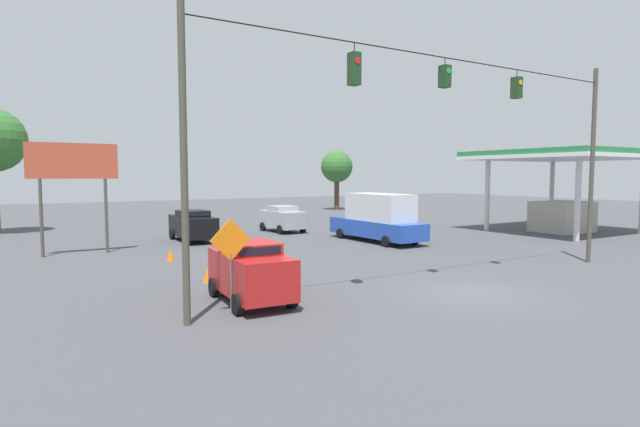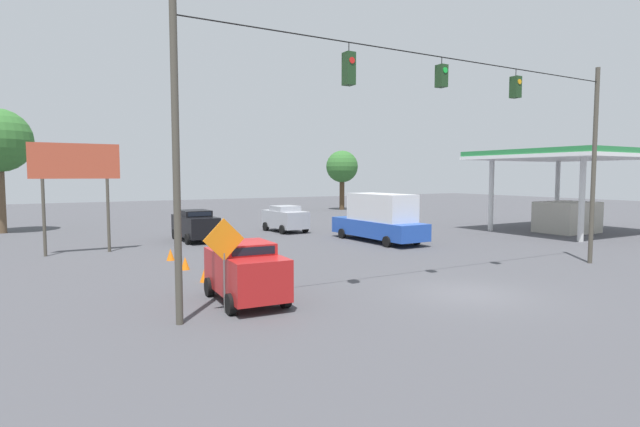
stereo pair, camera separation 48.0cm
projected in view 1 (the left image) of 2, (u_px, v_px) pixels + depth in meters
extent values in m
plane|color=#47474C|center=(471.00, 293.00, 17.37)|extent=(140.00, 140.00, 0.00)
cylinder|color=#4C473D|center=(592.00, 167.00, 23.22)|extent=(0.20, 0.20, 8.99)
cylinder|color=#4C473D|center=(184.00, 161.00, 13.35)|extent=(0.20, 0.20, 8.99)
cylinder|color=black|center=(445.00, 58.00, 17.99)|extent=(19.11, 0.04, 0.04)
cube|color=#1E3D1E|center=(517.00, 88.00, 20.11)|extent=(0.32, 0.36, 0.85)
cylinder|color=black|center=(517.00, 73.00, 20.07)|extent=(0.03, 0.03, 0.30)
cylinder|color=orange|center=(521.00, 82.00, 19.94)|extent=(0.20, 0.02, 0.20)
cube|color=#1E3D1E|center=(445.00, 77.00, 18.04)|extent=(0.32, 0.36, 0.80)
cylinder|color=black|center=(445.00, 61.00, 18.00)|extent=(0.03, 0.03, 0.27)
cylinder|color=green|center=(449.00, 71.00, 17.87)|extent=(0.20, 0.02, 0.20)
cube|color=#1E3D1E|center=(354.00, 69.00, 15.99)|extent=(0.32, 0.36, 1.04)
cylinder|color=black|center=(354.00, 47.00, 15.94)|extent=(0.03, 0.03, 0.31)
cylinder|color=red|center=(358.00, 60.00, 15.81)|extent=(0.20, 0.02, 0.20)
cube|color=red|center=(251.00, 273.00, 16.11)|extent=(1.96, 3.99, 1.28)
cube|color=red|center=(250.00, 248.00, 16.05)|extent=(1.69, 1.81, 0.36)
cube|color=black|center=(260.00, 251.00, 15.28)|extent=(1.38, 0.10, 0.25)
cylinder|color=black|center=(238.00, 304.00, 14.64)|extent=(0.26, 0.65, 0.64)
cylinder|color=black|center=(291.00, 298.00, 15.44)|extent=(0.26, 0.65, 0.64)
cylinder|color=black|center=(214.00, 287.00, 16.87)|extent=(0.26, 0.65, 0.64)
cylinder|color=black|center=(262.00, 282.00, 17.68)|extent=(0.26, 0.65, 0.64)
cube|color=black|center=(193.00, 226.00, 31.02)|extent=(1.86, 4.51, 1.24)
cube|color=black|center=(193.00, 213.00, 30.96)|extent=(1.68, 2.00, 0.36)
cube|color=black|center=(198.00, 214.00, 30.12)|extent=(1.44, 0.04, 0.25)
cylinder|color=black|center=(186.00, 239.00, 29.37)|extent=(0.23, 0.64, 0.64)
cylinder|color=black|center=(215.00, 237.00, 30.31)|extent=(0.23, 0.64, 0.64)
cylinder|color=black|center=(172.00, 234.00, 31.83)|extent=(0.23, 0.64, 0.64)
cylinder|color=black|center=(200.00, 233.00, 32.78)|extent=(0.23, 0.64, 0.64)
cube|color=#234CB2|center=(376.00, 228.00, 30.98)|extent=(2.28, 7.20, 1.00)
cube|color=silver|center=(380.00, 207.00, 30.57)|extent=(2.07, 4.61, 1.65)
cube|color=black|center=(358.00, 205.00, 32.52)|extent=(1.76, 0.04, 1.15)
cylinder|color=black|center=(367.00, 231.00, 33.57)|extent=(0.23, 0.64, 0.64)
cylinder|color=black|center=(340.00, 233.00, 32.41)|extent=(0.23, 0.64, 0.64)
cylinder|color=black|center=(415.00, 239.00, 29.62)|extent=(0.23, 0.64, 0.64)
cylinder|color=black|center=(386.00, 242.00, 28.46)|extent=(0.23, 0.64, 0.64)
cube|color=#A8AAB2|center=(282.00, 219.00, 36.10)|extent=(2.07, 4.00, 1.20)
cube|color=#A8AAB2|center=(282.00, 208.00, 36.04)|extent=(1.80, 1.81, 0.36)
cube|color=black|center=(277.00, 208.00, 36.75)|extent=(1.48, 0.10, 0.25)
cylinder|color=black|center=(285.00, 225.00, 37.71)|extent=(0.25, 0.65, 0.64)
cylinder|color=black|center=(263.00, 227.00, 36.67)|extent=(0.25, 0.65, 0.64)
cylinder|color=black|center=(303.00, 228.00, 35.62)|extent=(0.25, 0.65, 0.64)
cylinder|color=black|center=(280.00, 230.00, 34.58)|extent=(0.25, 0.65, 0.64)
cone|color=orange|center=(235.00, 289.00, 16.78)|extent=(0.38, 0.38, 0.57)
cone|color=orange|center=(208.00, 275.00, 19.11)|extent=(0.38, 0.38, 0.57)
cone|color=orange|center=(186.00, 264.00, 21.57)|extent=(0.38, 0.38, 0.57)
cone|color=orange|center=(170.00, 255.00, 23.90)|extent=(0.38, 0.38, 0.57)
cube|color=#288442|center=(565.00, 154.00, 35.68)|extent=(11.09, 9.98, 0.35)
cube|color=white|center=(564.00, 158.00, 35.70)|extent=(11.19, 10.08, 0.24)
cylinder|color=silver|center=(552.00, 192.00, 40.89)|extent=(0.36, 0.36, 5.46)
cylinder|color=silver|center=(487.00, 194.00, 36.88)|extent=(0.36, 0.36, 5.46)
cylinder|color=silver|center=(578.00, 197.00, 30.92)|extent=(0.36, 0.36, 5.46)
cube|color=#B2AD9E|center=(562.00, 217.00, 36.03)|extent=(3.88, 3.00, 2.20)
cylinder|color=#4C473D|center=(106.00, 216.00, 26.41)|extent=(0.16, 0.16, 3.92)
cylinder|color=#4C473D|center=(41.00, 218.00, 24.85)|extent=(0.16, 0.16, 3.92)
cube|color=#BF4C33|center=(73.00, 161.00, 25.41)|extent=(4.30, 0.12, 1.82)
cylinder|color=slate|center=(231.00, 283.00, 14.82)|extent=(0.06, 0.06, 1.80)
cube|color=orange|center=(230.00, 240.00, 14.71)|extent=(1.27, 0.04, 1.27)
cylinder|color=#4C3823|center=(337.00, 192.00, 59.04)|extent=(0.58, 0.58, 4.08)
sphere|color=#336B2D|center=(337.00, 166.00, 58.80)|extent=(3.74, 3.74, 3.74)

